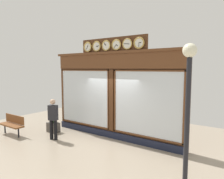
{
  "coord_description": "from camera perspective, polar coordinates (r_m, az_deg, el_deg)",
  "views": [
    {
      "loc": [
        -4.84,
        6.93,
        2.93
      ],
      "look_at": [
        0.0,
        0.0,
        2.06
      ],
      "focal_mm": 33.09,
      "sensor_mm": 36.0,
      "label": 1
    }
  ],
  "objects": [
    {
      "name": "planter_box",
      "position": [
        10.05,
        -15.91,
        -10.01
      ],
      "size": [
        0.56,
        0.36,
        0.44
      ],
      "primitive_type": "cube",
      "color": "#4C4742",
      "rests_on": "ground_plane"
    },
    {
      "name": "pedestrian",
      "position": [
        8.85,
        -15.96,
        -7.43
      ],
      "size": [
        0.41,
        0.31,
        1.69
      ],
      "color": "black",
      "rests_on": "ground_plane"
    },
    {
      "name": "shop_facade",
      "position": [
        8.62,
        0.47,
        -1.28
      ],
      "size": [
        6.26,
        0.42,
        4.17
      ],
      "color": "#4C2B16",
      "rests_on": "ground_plane"
    },
    {
      "name": "ground_plane",
      "position": [
        7.01,
        -14.01,
        -19.03
      ],
      "size": [
        14.0,
        14.0,
        0.0
      ],
      "primitive_type": "plane",
      "color": "gray"
    },
    {
      "name": "street_lamp",
      "position": [
        4.4,
        20.22,
        -3.09
      ],
      "size": [
        0.28,
        0.28,
        3.42
      ],
      "color": "black",
      "rests_on": "ground_plane"
    },
    {
      "name": "street_bench",
      "position": [
        10.19,
        -25.8,
        -8.4
      ],
      "size": [
        1.4,
        0.4,
        0.87
      ],
      "color": "brown",
      "rests_on": "ground_plane"
    },
    {
      "name": "planter_shrub",
      "position": [
        9.95,
        -15.97,
        -7.8
      ],
      "size": [
        0.36,
        0.36,
        0.36
      ],
      "primitive_type": "sphere",
      "color": "#285623",
      "rests_on": "planter_box"
    }
  ]
}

